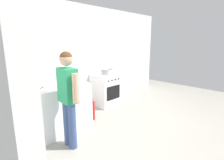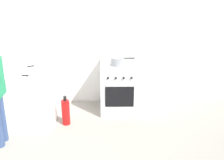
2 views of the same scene
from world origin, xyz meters
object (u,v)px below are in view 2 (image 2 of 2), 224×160
at_px(oven_left, 119,87).
at_px(knife_chef, 20,76).
at_px(knife_utility, 34,66).
at_px(fire_extinguisher, 66,112).
at_px(pot, 117,61).

relative_size(oven_left, knife_chef, 2.73).
bearing_deg(knife_chef, oven_left, 21.08).
height_order(oven_left, knife_chef, knife_chef).
relative_size(knife_utility, fire_extinguisher, 0.48).
distance_m(pot, fire_extinguisher, 1.18).
bearing_deg(knife_utility, pot, 6.66).
relative_size(pot, knife_utility, 1.64).
relative_size(oven_left, pot, 2.15).
xyz_separation_m(knife_chef, fire_extinguisher, (0.64, 0.10, -0.69)).
height_order(pot, knife_chef, pot).
height_order(knife_chef, fire_extinguisher, knife_chef).
bearing_deg(oven_left, fire_extinguisher, -151.22).
bearing_deg(pot, knife_utility, -173.34).
distance_m(knife_utility, fire_extinguisher, 0.90).
bearing_deg(knife_chef, pot, 20.52).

